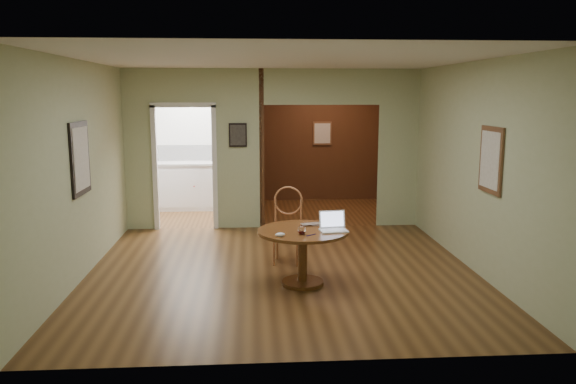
{
  "coord_description": "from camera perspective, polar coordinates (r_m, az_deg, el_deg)",
  "views": [
    {
      "loc": [
        -0.4,
        -6.99,
        2.28
      ],
      "look_at": [
        0.06,
        -0.2,
        1.09
      ],
      "focal_mm": 35.0,
      "sensor_mm": 36.0,
      "label": 1
    }
  ],
  "objects": [
    {
      "name": "kitchen_cabinet",
      "position": [
        11.38,
        -8.63,
        0.67
      ],
      "size": [
        2.06,
        0.6,
        0.94
      ],
      "color": "white",
      "rests_on": "ground"
    },
    {
      "name": "pen",
      "position": [
        6.46,
        2.36,
        -4.38
      ],
      "size": [
        0.12,
        0.09,
        0.01
      ],
      "primitive_type": "cylinder",
      "rotation": [
        0.0,
        1.57,
        0.62
      ],
      "color": "#0C0D59",
      "rests_on": "dining_table"
    },
    {
      "name": "chair",
      "position": [
        7.66,
        -0.06,
        -2.92
      ],
      "size": [
        0.51,
        0.51,
        1.04
      ],
      "rotation": [
        0.0,
        0.0,
        -0.19
      ],
      "color": "#AE6B3E",
      "rests_on": "ground"
    },
    {
      "name": "open_laptop",
      "position": [
        6.71,
        4.59,
        -3.36
      ],
      "size": [
        0.34,
        0.31,
        0.22
      ],
      "rotation": [
        0.0,
        0.0,
        0.12
      ],
      "color": "white",
      "rests_on": "dining_table"
    },
    {
      "name": "grocery_bag",
      "position": [
        11.26,
        -4.85,
        3.77
      ],
      "size": [
        0.34,
        0.31,
        0.28
      ],
      "primitive_type": "ellipsoid",
      "rotation": [
        0.0,
        0.0,
        -0.32
      ],
      "color": "#C5B790",
      "rests_on": "kitchen_cabinet"
    },
    {
      "name": "dining_table",
      "position": [
        6.75,
        1.52,
        -5.32
      ],
      "size": [
        1.09,
        1.09,
        0.68
      ],
      "rotation": [
        0.0,
        0.0,
        0.22
      ],
      "color": "brown",
      "rests_on": "ground"
    },
    {
      "name": "mouse",
      "position": [
        6.39,
        -0.81,
        -4.36
      ],
      "size": [
        0.13,
        0.09,
        0.05
      ],
      "primitive_type": "ellipsoid",
      "rotation": [
        0.0,
        0.0,
        0.23
      ],
      "color": "white",
      "rests_on": "dining_table"
    },
    {
      "name": "floor",
      "position": [
        7.36,
        -0.6,
        -8.1
      ],
      "size": [
        5.0,
        5.0,
        0.0
      ],
      "primitive_type": "plane",
      "color": "#492D15",
      "rests_on": "ground"
    },
    {
      "name": "room_shell",
      "position": [
        10.14,
        -4.27,
        4.28
      ],
      "size": [
        5.2,
        7.5,
        5.0
      ],
      "color": "silver",
      "rests_on": "ground"
    },
    {
      "name": "closed_laptop",
      "position": [
        6.92,
        2.68,
        -3.36
      ],
      "size": [
        0.33,
        0.26,
        0.02
      ],
      "primitive_type": "imported",
      "rotation": [
        0.0,
        0.0,
        0.27
      ],
      "color": "#B5B5BA",
      "rests_on": "dining_table"
    },
    {
      "name": "wine_glass",
      "position": [
        6.48,
        1.42,
        -3.88
      ],
      "size": [
        0.1,
        0.1,
        0.11
      ],
      "primitive_type": null,
      "color": "white",
      "rests_on": "dining_table"
    }
  ]
}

